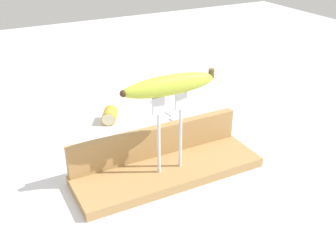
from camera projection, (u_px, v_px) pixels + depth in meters
name	position (u px, v px, depth m)	size (l,w,h in m)	color
ground_plane	(168.00, 175.00, 0.89)	(3.00, 3.00, 0.00)	silver
wooden_board	(168.00, 171.00, 0.89)	(0.41, 0.14, 0.02)	#A87F4C
board_backstop	(156.00, 141.00, 0.91)	(0.40, 0.02, 0.07)	#A87F4C
fork_stand_center	(170.00, 126.00, 0.83)	(0.08, 0.01, 0.17)	silver
banana_raised_center	(170.00, 85.00, 0.79)	(0.20, 0.04, 0.04)	#B2C138
fork_fallen_near	(169.00, 114.00, 1.16)	(0.03, 0.17, 0.01)	silver
banana_chunk_near	(110.00, 116.00, 1.11)	(0.06, 0.07, 0.04)	gold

